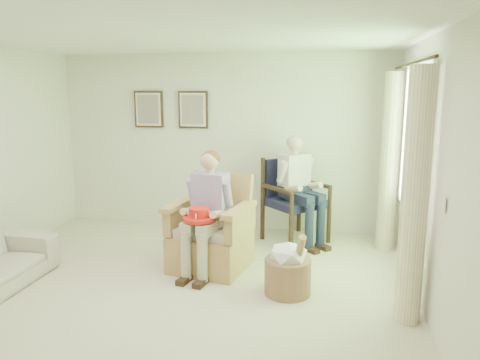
# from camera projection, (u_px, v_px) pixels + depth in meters

# --- Properties ---
(floor) EXTENTS (5.50, 5.50, 0.00)m
(floor) POSITION_uv_depth(u_px,v_px,m) (161.00, 306.00, 4.59)
(floor) COLOR beige
(floor) RESTS_ON ground
(back_wall) EXTENTS (5.00, 0.04, 2.60)m
(back_wall) POSITION_uv_depth(u_px,v_px,m) (223.00, 142.00, 6.98)
(back_wall) COLOR silver
(back_wall) RESTS_ON ground
(right_wall) EXTENTS (0.04, 5.50, 2.60)m
(right_wall) POSITION_uv_depth(u_px,v_px,m) (442.00, 187.00, 3.86)
(right_wall) COLOR silver
(right_wall) RESTS_ON ground
(ceiling) EXTENTS (5.00, 5.50, 0.02)m
(ceiling) POSITION_uv_depth(u_px,v_px,m) (151.00, 30.00, 4.08)
(ceiling) COLOR white
(ceiling) RESTS_ON back_wall
(window) EXTENTS (0.13, 2.50, 1.63)m
(window) POSITION_uv_depth(u_px,v_px,m) (416.00, 137.00, 4.97)
(window) COLOR #2D6B23
(window) RESTS_ON right_wall
(curtain_left) EXTENTS (0.34, 0.34, 2.30)m
(curtain_left) POSITION_uv_depth(u_px,v_px,m) (415.00, 198.00, 4.13)
(curtain_left) COLOR beige
(curtain_left) RESTS_ON ground
(curtain_right) EXTENTS (0.34, 0.34, 2.30)m
(curtain_right) POSITION_uv_depth(u_px,v_px,m) (389.00, 163.00, 6.02)
(curtain_right) COLOR beige
(curtain_right) RESTS_ON ground
(framed_print_left) EXTENTS (0.45, 0.05, 0.55)m
(framed_print_left) POSITION_uv_depth(u_px,v_px,m) (149.00, 109.00, 7.07)
(framed_print_left) COLOR #382114
(framed_print_left) RESTS_ON back_wall
(framed_print_right) EXTENTS (0.45, 0.05, 0.55)m
(framed_print_right) POSITION_uv_depth(u_px,v_px,m) (193.00, 110.00, 6.94)
(framed_print_right) COLOR #382114
(framed_print_right) RESTS_ON back_wall
(wicker_armchair) EXTENTS (0.86, 0.85, 1.09)m
(wicker_armchair) POSITION_uv_depth(u_px,v_px,m) (211.00, 239.00, 5.53)
(wicker_armchair) COLOR tan
(wicker_armchair) RESTS_ON ground
(wood_armchair) EXTENTS (0.73, 0.69, 1.13)m
(wood_armchair) POSITION_uv_depth(u_px,v_px,m) (296.00, 196.00, 6.52)
(wood_armchair) COLOR black
(wood_armchair) RESTS_ON ground
(person_wicker) EXTENTS (0.40, 0.63, 1.38)m
(person_wicker) POSITION_uv_depth(u_px,v_px,m) (208.00, 204.00, 5.30)
(person_wicker) COLOR #BDAF98
(person_wicker) RESTS_ON ground
(person_dark) EXTENTS (0.40, 0.63, 1.45)m
(person_dark) POSITION_uv_depth(u_px,v_px,m) (296.00, 181.00, 6.29)
(person_dark) COLOR #1B213C
(person_dark) RESTS_ON ground
(red_hat) EXTENTS (0.36, 0.36, 0.14)m
(red_hat) POSITION_uv_depth(u_px,v_px,m) (199.00, 216.00, 5.14)
(red_hat) COLOR red
(red_hat) RESTS_ON person_wicker
(hatbox) EXTENTS (0.51, 0.51, 0.71)m
(hatbox) POSITION_uv_depth(u_px,v_px,m) (288.00, 268.00, 4.82)
(hatbox) COLOR tan
(hatbox) RESTS_ON ground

